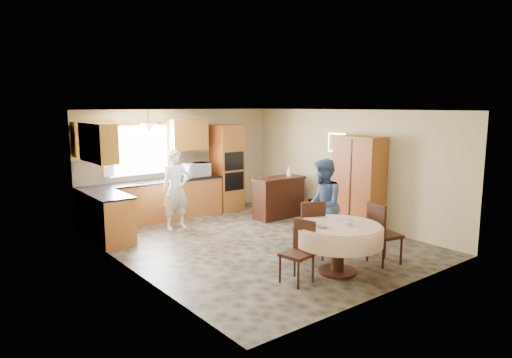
{
  "coord_description": "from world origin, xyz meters",
  "views": [
    {
      "loc": [
        -5.21,
        -6.62,
        2.59
      ],
      "look_at": [
        0.2,
        0.3,
        1.17
      ],
      "focal_mm": 32.0,
      "sensor_mm": 36.0,
      "label": 1
    }
  ],
  "objects": [
    {
      "name": "chair_right",
      "position": [
        0.85,
        -2.19,
        0.57
      ],
      "size": [
        0.52,
        0.52,
        1.02
      ],
      "rotation": [
        0.0,
        0.0,
        1.37
      ],
      "color": "#35170E",
      "rests_on": "floor"
    },
    {
      "name": "person_sink",
      "position": [
        -0.75,
        1.82,
        0.84
      ],
      "size": [
        0.63,
        0.43,
        1.69
      ],
      "primitive_type": "imported",
      "rotation": [
        0.0,
        0.0,
        -0.04
      ],
      "color": "silver",
      "rests_on": "floor"
    },
    {
      "name": "chair_back",
      "position": [
        0.09,
        -1.33,
        0.56
      ],
      "size": [
        0.58,
        0.58,
        1.02
      ],
      "rotation": [
        0.0,
        0.0,
        2.73
      ],
      "color": "#35170E",
      "rests_on": "floor"
    },
    {
      "name": "curtain_right",
      "position": [
        -0.25,
        2.93,
        1.65
      ],
      "size": [
        0.22,
        0.02,
        1.15
      ],
      "primitive_type": "cube",
      "color": "white",
      "rests_on": "wall_back"
    },
    {
      "name": "pendant",
      "position": [
        -1.0,
        2.5,
        2.12
      ],
      "size": [
        0.36,
        0.36,
        0.18
      ],
      "primitive_type": "cone",
      "rotation": [
        3.14,
        0.0,
        0.0
      ],
      "color": "beige",
      "rests_on": "ceiling"
    },
    {
      "name": "wall_cab_right",
      "position": [
        0.15,
        2.83,
        1.91
      ],
      "size": [
        0.9,
        0.33,
        0.72
      ],
      "primitive_type": "cube",
      "color": "#C08C30",
      "rests_on": "wall_back"
    },
    {
      "name": "oven_upper",
      "position": [
        1.15,
        2.38,
        1.25
      ],
      "size": [
        0.56,
        0.01,
        0.45
      ],
      "primitive_type": "cube",
      "color": "black",
      "rests_on": "oven_tower"
    },
    {
      "name": "framed_picture",
      "position": [
        2.47,
        0.26,
        1.77
      ],
      "size": [
        0.06,
        0.52,
        0.43
      ],
      "color": "gold",
      "rests_on": "wall_right"
    },
    {
      "name": "person_dining",
      "position": [
        0.62,
        -1.09,
        0.83
      ],
      "size": [
        1.02,
        1.01,
        1.66
      ],
      "primitive_type": "imported",
      "rotation": [
        0.0,
        0.0,
        3.89
      ],
      "color": "#38517B",
      "rests_on": "floor"
    },
    {
      "name": "bowl_sideboard",
      "position": [
        1.4,
        1.22,
        0.92
      ],
      "size": [
        0.3,
        0.3,
        0.06
      ],
      "primitive_type": "imported",
      "rotation": [
        0.0,
        0.0,
        -0.39
      ],
      "color": "#B2B2B2",
      "rests_on": "sideboard"
    },
    {
      "name": "curtain_left",
      "position": [
        -1.75,
        2.93,
        1.65
      ],
      "size": [
        0.22,
        0.02,
        1.15
      ],
      "primitive_type": "cube",
      "color": "white",
      "rests_on": "wall_back"
    },
    {
      "name": "base_cab_left",
      "position": [
        -2.2,
        1.8,
        0.44
      ],
      "size": [
        0.6,
        1.2,
        0.88
      ],
      "primitive_type": "cube",
      "color": "#AB6E2D",
      "rests_on": "floor"
    },
    {
      "name": "wall_back",
      "position": [
        0.0,
        3.0,
        1.25
      ],
      "size": [
        5.0,
        0.02,
        2.5
      ],
      "primitive_type": "cube",
      "color": "tan",
      "rests_on": "floor"
    },
    {
      "name": "microwave",
      "position": [
        0.24,
        2.65,
        1.08
      ],
      "size": [
        0.6,
        0.41,
        0.32
      ],
      "primitive_type": "imported",
      "rotation": [
        0.0,
        0.0,
        0.03
      ],
      "color": "silver",
      "rests_on": "counter_back"
    },
    {
      "name": "window",
      "position": [
        -1.0,
        2.98,
        1.6
      ],
      "size": [
        1.4,
        0.03,
        1.1
      ],
      "primitive_type": "cube",
      "color": "white",
      "rests_on": "wall_back"
    },
    {
      "name": "counter_left",
      "position": [
        -2.2,
        1.8,
        0.9
      ],
      "size": [
        0.64,
        1.2,
        0.04
      ],
      "primitive_type": "cube",
      "color": "black",
      "rests_on": "base_cab_left"
    },
    {
      "name": "sideboard",
      "position": [
        1.59,
        1.22,
        0.45
      ],
      "size": [
        1.25,
        0.53,
        0.89
      ],
      "primitive_type": "cube",
      "rotation": [
        0.0,
        0.0,
        0.01
      ],
      "color": "#35170E",
      "rests_on": "floor"
    },
    {
      "name": "backsplash",
      "position": [
        -0.85,
        2.99,
        1.18
      ],
      "size": [
        3.3,
        0.02,
        0.55
      ],
      "primitive_type": "cube",
      "color": "tan",
      "rests_on": "wall_back"
    },
    {
      "name": "wall_cab_side",
      "position": [
        -2.33,
        1.8,
        1.91
      ],
      "size": [
        0.33,
        1.2,
        0.72
      ],
      "primitive_type": "cube",
      "color": "#C08C30",
      "rests_on": "wall_left"
    },
    {
      "name": "chair_left",
      "position": [
        -0.72,
        -1.93,
        0.51
      ],
      "size": [
        0.46,
        0.46,
        0.93
      ],
      "rotation": [
        0.0,
        0.0,
        -1.42
      ],
      "color": "#35170E",
      "rests_on": "floor"
    },
    {
      "name": "space_heater",
      "position": [
        2.16,
        0.51,
        0.24
      ],
      "size": [
        0.36,
        0.26,
        0.49
      ],
      "primitive_type": "cube",
      "rotation": [
        0.0,
        0.0,
        -0.03
      ],
      "color": "black",
      "rests_on": "floor"
    },
    {
      "name": "wall_cab_left",
      "position": [
        -2.05,
        2.83,
        1.91
      ],
      "size": [
        0.85,
        0.33,
        0.72
      ],
      "primitive_type": "cube",
      "color": "#C08C30",
      "rests_on": "wall_back"
    },
    {
      "name": "cup_table",
      "position": [
        0.08,
        -2.17,
        0.82
      ],
      "size": [
        0.15,
        0.15,
        0.09
      ],
      "primitive_type": "imported",
      "rotation": [
        0.0,
        0.0,
        0.33
      ],
      "color": "#B2B2B2",
      "rests_on": "dining_table"
    },
    {
      "name": "wall_right",
      "position": [
        2.5,
        0.0,
        1.25
      ],
      "size": [
        0.02,
        6.0,
        2.5
      ],
      "primitive_type": "cube",
      "color": "tan",
      "rests_on": "floor"
    },
    {
      "name": "wall_front",
      "position": [
        0.0,
        -3.0,
        1.25
      ],
      "size": [
        5.0,
        0.02,
        2.5
      ],
      "primitive_type": "cube",
      "color": "tan",
      "rests_on": "floor"
    },
    {
      "name": "bottle_sideboard",
      "position": [
        1.9,
        1.22,
        1.05
      ],
      "size": [
        0.14,
        0.14,
        0.31
      ],
      "primitive_type": "imported",
      "rotation": [
        0.0,
        0.0,
        0.22
      ],
      "color": "silver",
      "rests_on": "sideboard"
    },
    {
      "name": "base_cab_back",
      "position": [
        -0.85,
        2.7,
        0.44
      ],
      "size": [
        3.3,
        0.6,
        0.88
      ],
      "primitive_type": "cube",
      "color": "#AB6E2D",
      "rests_on": "floor"
    },
    {
      "name": "cupboard",
      "position": [
        2.22,
        -0.57,
        0.98
      ],
      "size": [
        0.51,
        1.03,
        1.97
      ],
      "primitive_type": "cube",
      "color": "#AB6E2D",
      "rests_on": "floor"
    },
    {
      "name": "oven_tower",
      "position": [
        1.15,
        2.69,
        1.06
      ],
      "size": [
        0.66,
        0.62,
        2.12
      ],
      "primitive_type": "cube",
      "color": "#AB6E2D",
      "rests_on": "floor"
    },
    {
      "name": "counter_back",
      "position": [
        -0.85,
        2.7,
        0.9
      ],
      "size": [
        3.3,
        0.64,
        0.04
      ],
      "primitive_type": "cube",
      "color": "black",
      "rests_on": "base_cab_back"
    },
    {
      "name": "bowl_table",
      "position": [
        -0.34,
        -1.97,
        0.81
      ],
      "size": [
        0.26,
        0.26,
        0.07
      ],
      "primitive_type": "imported",
      "rotation": [
        0.0,
        0.0,
        -0.28
      ],
      "color": "#B2B2B2",
      "rests_on": "dining_table"
    },
    {
      "name": "oven_lower",
      "position": [
        1.15,
        2.38,
        0.75
      ],
      "size": [
        0.56,
        0.01,
        0.45
      ],
      "primitive_type": "cube",
      "color": "black",
      "rests_on": "oven_tower"
    },
    {
      "name": "dining_table",
      "position": [
        -0.01,
        -2.03,
        0.6
      ],
      "size": [
        1.36,
        1.36,
        0.78
      ],
      "color": "#35170E",
      "rests_on": "floor"
    },
    {
      "name": "ceiling",
      "position": [
        0.0,
        0.0,
        2.5
      ],
      "size": [
        5.0,
        6.0,
        0.01
      ],
      "primitive_type": "cube",
      "color": "white",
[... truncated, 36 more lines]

